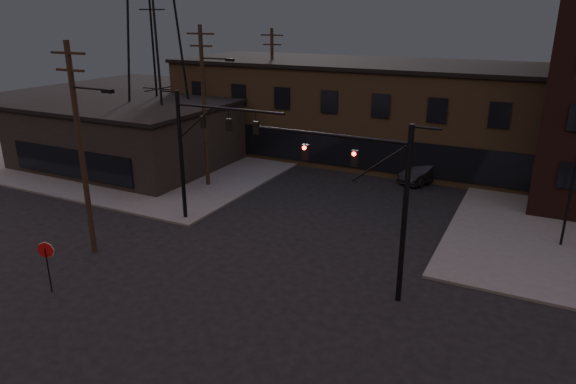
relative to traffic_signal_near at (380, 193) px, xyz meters
The scene contains 12 objects.
ground 8.56m from the traffic_signal_near, 139.97° to the right, with size 140.00×140.00×0.00m, color black.
sidewalk_nw 32.84m from the traffic_signal_near, 147.39° to the left, with size 30.00×30.00×0.15m, color #474744.
building_row 24.12m from the traffic_signal_near, 102.84° to the left, with size 40.00×12.00×8.00m, color brown.
building_left 27.95m from the traffic_signal_near, 155.60° to the left, with size 16.00×12.00×5.00m, color black.
traffic_signal_near is the anchor object (origin of this frame).
traffic_signal_far 12.57m from the traffic_signal_near, 163.83° to the left, with size 7.12×0.24×8.00m.
stop_sign 15.17m from the traffic_signal_near, 154.10° to the right, with size 0.72×0.33×2.48m.
utility_pole_near 15.03m from the traffic_signal_near, behind, with size 3.70×0.28×11.00m.
utility_pole_mid 18.47m from the traffic_signal_near, 148.97° to the left, with size 3.70×0.28×11.50m.
utility_pole_far 27.33m from the traffic_signal_near, 128.10° to the left, with size 2.20×0.28×11.00m.
transmission_tower 28.02m from the traffic_signal_near, 149.97° to the left, with size 7.00×7.00×25.00m, color black, non-canonical shape.
car_crossing 18.38m from the traffic_signal_near, 95.38° to the left, with size 1.63×4.67×1.54m, color black.
Camera 1 is at (11.18, -15.73, 12.13)m, focal length 32.00 mm.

